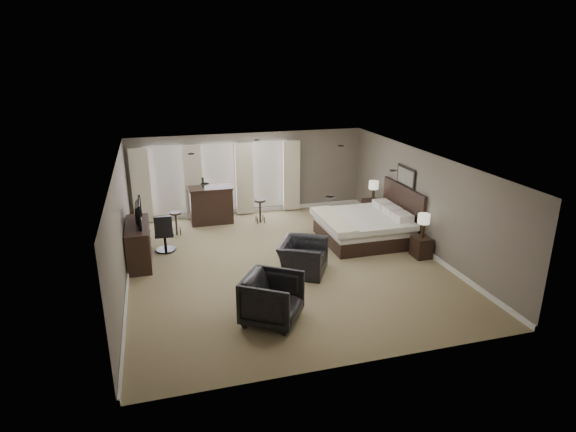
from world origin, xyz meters
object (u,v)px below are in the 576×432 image
object	(u,v)px
lamp_near	(423,226)
bar_stool_right	(260,211)
armchair_near	(303,252)
armchair_far	(272,297)
bar_counter	(211,205)
desk_chair	(164,232)
nightstand_near	(421,247)
nightstand_far	(372,211)
lamp_far	(373,191)
bed	(366,215)
tv	(136,222)
dresser	(139,243)
bar_stool_left	(176,223)

from	to	relation	value
lamp_near	bar_stool_right	distance (m)	5.03
armchair_near	armchair_far	size ratio (longest dim) A/B	1.11
bar_counter	bar_stool_right	distance (m)	1.50
armchair_near	desk_chair	xyz separation A→B (m)	(-3.10, 2.22, 0.00)
nightstand_near	bar_counter	bearing A→B (deg)	139.63
bar_stool_right	desk_chair	distance (m)	3.27
armchair_near	nightstand_far	bearing A→B (deg)	-17.71
lamp_far	desk_chair	distance (m)	6.33
bed	desk_chair	xyz separation A→B (m)	(-5.39, 0.74, -0.23)
tv	armchair_far	bearing A→B (deg)	-145.23
armchair_far	desk_chair	size ratio (longest dim) A/B	1.03
lamp_far	dresser	size ratio (longest dim) A/B	0.36
lamp_near	armchair_far	xyz separation A→B (m)	(-4.42, -1.99, -0.32)
bar_stool_right	bar_counter	bearing A→B (deg)	164.70
nightstand_far	desk_chair	distance (m)	6.32
desk_chair	tv	bearing A→B (deg)	46.33
tv	armchair_near	distance (m)	4.12
armchair_far	bar_counter	xyz separation A→B (m)	(-0.40, 6.09, 0.04)
nightstand_far	armchair_near	xyz separation A→B (m)	(-3.17, -2.92, 0.18)
lamp_far	bar_stool_right	bearing A→B (deg)	166.67
nightstand_near	armchair_near	xyz separation A→B (m)	(-3.17, -0.02, 0.25)
lamp_far	tv	bearing A→B (deg)	-169.45
bed	nightstand_near	size ratio (longest dim) A/B	4.38
bed	armchair_far	world-z (taller)	bed
armchair_far	armchair_near	bearing A→B (deg)	1.58
armchair_far	nightstand_near	bearing A→B (deg)	-31.88
nightstand_far	bar_stool_left	distance (m)	5.94
dresser	lamp_near	bearing A→B (deg)	-13.11
armchair_near	nightstand_near	bearing A→B (deg)	-59.92
lamp_near	dresser	distance (m)	7.11
lamp_far	bar_stool_left	size ratio (longest dim) A/B	0.90
nightstand_far	bar_stool_right	distance (m)	3.47
bar_stool_left	lamp_far	bearing A→B (deg)	-4.12
tv	bar_counter	world-z (taller)	bar_counter
nightstand_far	bar_counter	distance (m)	4.97
lamp_far	armchair_far	bearing A→B (deg)	-132.08
tv	nightstand_near	bearing A→B (deg)	-103.11
bar_stool_right	bed	bearing A→B (deg)	-42.13
lamp_near	armchair_far	world-z (taller)	lamp_near
dresser	tv	world-z (taller)	tv
tv	armchair_near	size ratio (longest dim) A/B	0.89
nightstand_near	dresser	bearing A→B (deg)	166.89
bed	desk_chair	bearing A→B (deg)	172.13
lamp_near	armchair_far	distance (m)	4.86
bed	armchair_near	world-z (taller)	bed
lamp_near	bar_stool_right	world-z (taller)	lamp_near
armchair_near	bed	bearing A→B (deg)	-27.53
armchair_near	bar_counter	xyz separation A→B (m)	(-1.64, 4.12, 0.06)
lamp_far	armchair_near	world-z (taller)	lamp_far
lamp_near	tv	size ratio (longest dim) A/B	0.59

